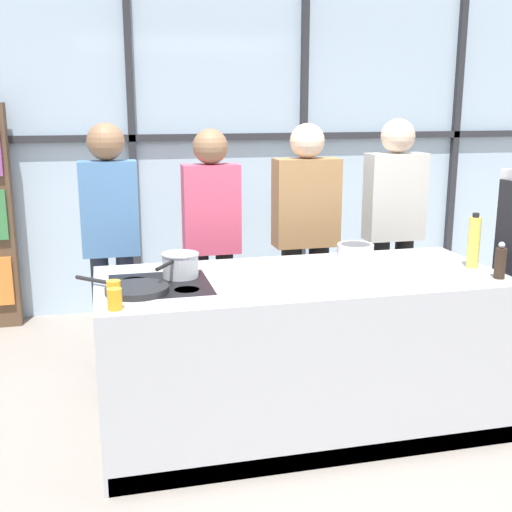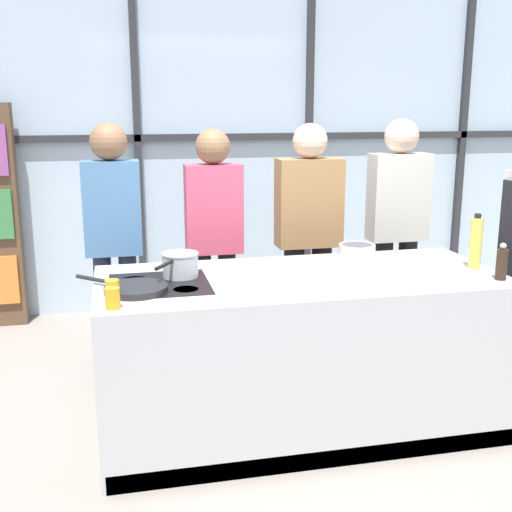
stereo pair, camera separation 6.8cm
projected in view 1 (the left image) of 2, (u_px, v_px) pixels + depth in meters
ground_plane at (299, 424)px, 3.75m from camera, size 18.00×18.00×0.00m
back_window_wall at (220, 152)px, 5.72m from camera, size 6.40×0.10×2.80m
demo_island at (300, 352)px, 3.64m from camera, size 2.23×0.95×0.90m
spectator_far_left at (111, 232)px, 4.19m from camera, size 0.37×0.24×1.71m
spectator_center_left at (212, 233)px, 4.35m from camera, size 0.38×0.23×1.67m
spectator_center_right at (306, 230)px, 4.51m from camera, size 0.45×0.24×1.70m
spectator_far_right at (394, 222)px, 4.65m from camera, size 0.42×0.24×1.73m
frying_pan at (136, 289)px, 3.21m from camera, size 0.47×0.45×0.04m
saucepan at (180, 264)px, 3.49m from camera, size 0.26×0.34×0.13m
white_plate at (382, 261)px, 3.82m from camera, size 0.27×0.27×0.01m
mixing_bowl at (355, 250)px, 3.97m from camera, size 0.23×0.23×0.08m
oil_bottle at (474, 242)px, 3.68m from camera, size 0.07×0.07×0.32m
pepper_grinder at (500, 262)px, 3.46m from camera, size 0.06×0.06×0.20m
juice_glass_near at (115, 299)px, 2.94m from camera, size 0.07×0.07×0.10m
juice_glass_far at (114, 291)px, 3.07m from camera, size 0.07×0.07×0.10m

